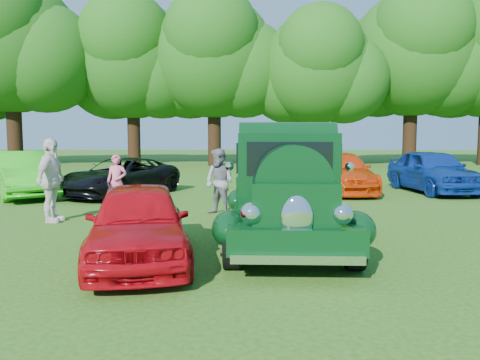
{
  "coord_description": "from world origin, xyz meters",
  "views": [
    {
      "loc": [
        -0.05,
        -8.07,
        2.03
      ],
      "look_at": [
        -0.42,
        1.77,
        1.1
      ],
      "focal_mm": 35.0,
      "sensor_mm": 36.0,
      "label": 1
    }
  ],
  "objects_px": {
    "red_convertible": "(139,222)",
    "back_car_black": "(121,177)",
    "back_car_lime": "(22,174)",
    "spectator_pink": "(117,182)",
    "spectator_grey": "(219,182)",
    "back_car_orange": "(340,173)",
    "spectator_white": "(51,180)",
    "hero_pickup": "(286,196)",
    "back_car_blue": "(432,171)"
  },
  "relations": [
    {
      "from": "red_convertible",
      "to": "back_car_black",
      "type": "bearing_deg",
      "value": 95.03
    },
    {
      "from": "back_car_lime",
      "to": "spectator_pink",
      "type": "relative_size",
      "value": 3.03
    },
    {
      "from": "back_car_lime",
      "to": "spectator_grey",
      "type": "height_order",
      "value": "spectator_grey"
    },
    {
      "from": "spectator_grey",
      "to": "spectator_pink",
      "type": "bearing_deg",
      "value": -159.82
    },
    {
      "from": "spectator_pink",
      "to": "spectator_grey",
      "type": "relative_size",
      "value": 0.89
    },
    {
      "from": "back_car_orange",
      "to": "red_convertible",
      "type": "bearing_deg",
      "value": -119.16
    },
    {
      "from": "spectator_pink",
      "to": "spectator_white",
      "type": "distance_m",
      "value": 2.2
    },
    {
      "from": "back_car_lime",
      "to": "red_convertible",
      "type": "bearing_deg",
      "value": -88.93
    },
    {
      "from": "back_car_orange",
      "to": "spectator_white",
      "type": "relative_size",
      "value": 2.42
    },
    {
      "from": "spectator_grey",
      "to": "back_car_orange",
      "type": "bearing_deg",
      "value": 87.13
    },
    {
      "from": "hero_pickup",
      "to": "back_car_blue",
      "type": "height_order",
      "value": "hero_pickup"
    },
    {
      "from": "hero_pickup",
      "to": "spectator_pink",
      "type": "relative_size",
      "value": 3.5
    },
    {
      "from": "back_car_blue",
      "to": "spectator_white",
      "type": "distance_m",
      "value": 12.79
    },
    {
      "from": "back_car_black",
      "to": "back_car_lime",
      "type": "bearing_deg",
      "value": -151.41
    },
    {
      "from": "hero_pickup",
      "to": "spectator_white",
      "type": "relative_size",
      "value": 2.68
    },
    {
      "from": "red_convertible",
      "to": "back_car_lime",
      "type": "xyz_separation_m",
      "value": [
        -5.97,
        7.96,
        0.11
      ]
    },
    {
      "from": "back_car_orange",
      "to": "spectator_pink",
      "type": "height_order",
      "value": "spectator_pink"
    },
    {
      "from": "back_car_lime",
      "to": "back_car_blue",
      "type": "distance_m",
      "value": 14.27
    },
    {
      "from": "red_convertible",
      "to": "spectator_grey",
      "type": "height_order",
      "value": "spectator_grey"
    },
    {
      "from": "back_car_black",
      "to": "back_car_orange",
      "type": "relative_size",
      "value": 0.96
    },
    {
      "from": "spectator_white",
      "to": "spectator_pink",
      "type": "bearing_deg",
      "value": -23.27
    },
    {
      "from": "back_car_black",
      "to": "spectator_white",
      "type": "height_order",
      "value": "spectator_white"
    },
    {
      "from": "hero_pickup",
      "to": "red_convertible",
      "type": "distance_m",
      "value": 2.85
    },
    {
      "from": "red_convertible",
      "to": "back_car_lime",
      "type": "bearing_deg",
      "value": 113.76
    },
    {
      "from": "spectator_white",
      "to": "back_car_blue",
      "type": "bearing_deg",
      "value": -57.84
    },
    {
      "from": "back_car_lime",
      "to": "spectator_white",
      "type": "distance_m",
      "value": 5.49
    },
    {
      "from": "back_car_orange",
      "to": "spectator_white",
      "type": "xyz_separation_m",
      "value": [
        -7.84,
        -6.25,
        0.29
      ]
    },
    {
      "from": "back_car_black",
      "to": "spectator_pink",
      "type": "xyz_separation_m",
      "value": [
        0.75,
        -2.98,
        0.12
      ]
    },
    {
      "from": "spectator_grey",
      "to": "red_convertible",
      "type": "bearing_deg",
      "value": -66.25
    },
    {
      "from": "back_car_orange",
      "to": "back_car_blue",
      "type": "distance_m",
      "value": 3.29
    },
    {
      "from": "red_convertible",
      "to": "spectator_white",
      "type": "relative_size",
      "value": 1.91
    },
    {
      "from": "red_convertible",
      "to": "back_car_black",
      "type": "xyz_separation_m",
      "value": [
        -2.73,
        8.33,
        -0.0
      ]
    },
    {
      "from": "back_car_blue",
      "to": "spectator_white",
      "type": "xyz_separation_m",
      "value": [
        -11.14,
        -6.28,
        0.21
      ]
    },
    {
      "from": "back_car_lime",
      "to": "spectator_white",
      "type": "bearing_deg",
      "value": -92.26
    },
    {
      "from": "back_car_lime",
      "to": "back_car_black",
      "type": "distance_m",
      "value": 3.26
    },
    {
      "from": "back_car_orange",
      "to": "back_car_lime",
      "type": "bearing_deg",
      "value": -173.39
    },
    {
      "from": "back_car_blue",
      "to": "spectator_grey",
      "type": "xyz_separation_m",
      "value": [
        -7.27,
        -5.09,
        0.08
      ]
    },
    {
      "from": "back_car_lime",
      "to": "back_car_orange",
      "type": "relative_size",
      "value": 0.96
    },
    {
      "from": "hero_pickup",
      "to": "spectator_grey",
      "type": "distance_m",
      "value": 3.47
    },
    {
      "from": "back_car_lime",
      "to": "back_car_black",
      "type": "relative_size",
      "value": 1.0
    },
    {
      "from": "back_car_black",
      "to": "back_car_orange",
      "type": "distance_m",
      "value": 7.74
    },
    {
      "from": "back_car_black",
      "to": "spectator_white",
      "type": "relative_size",
      "value": 2.33
    },
    {
      "from": "red_convertible",
      "to": "back_car_orange",
      "type": "xyz_separation_m",
      "value": [
        4.91,
        9.63,
        0.05
      ]
    },
    {
      "from": "back_car_lime",
      "to": "spectator_grey",
      "type": "relative_size",
      "value": 2.69
    },
    {
      "from": "hero_pickup",
      "to": "back_car_lime",
      "type": "relative_size",
      "value": 1.16
    },
    {
      "from": "spectator_pink",
      "to": "spectator_grey",
      "type": "bearing_deg",
      "value": -18.27
    },
    {
      "from": "hero_pickup",
      "to": "spectator_pink",
      "type": "distance_m",
      "value": 5.9
    },
    {
      "from": "hero_pickup",
      "to": "spectator_white",
      "type": "height_order",
      "value": "hero_pickup"
    },
    {
      "from": "spectator_pink",
      "to": "back_car_blue",
      "type": "bearing_deg",
      "value": 19.77
    },
    {
      "from": "hero_pickup",
      "to": "spectator_grey",
      "type": "xyz_separation_m",
      "value": [
        -1.52,
        3.12,
        -0.05
      ]
    }
  ]
}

